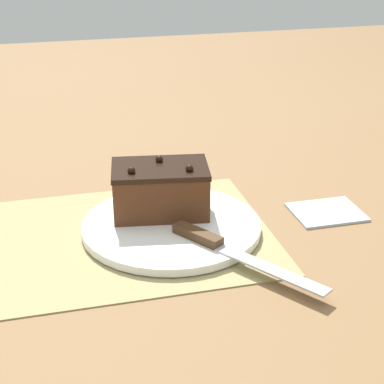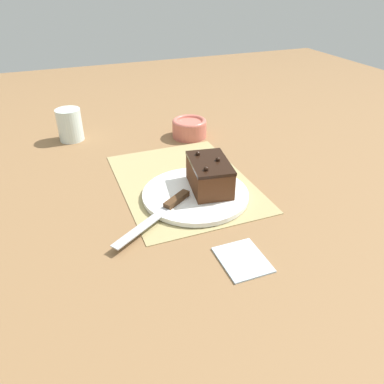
{
  "view_description": "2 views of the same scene",
  "coord_description": "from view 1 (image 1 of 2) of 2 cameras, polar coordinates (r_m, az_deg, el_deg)",
  "views": [
    {
      "loc": [
        0.1,
        0.84,
        0.46
      ],
      "look_at": [
        -0.11,
        0.03,
        0.08
      ],
      "focal_mm": 60.0,
      "sensor_mm": 36.0,
      "label": 1
    },
    {
      "loc": [
        -0.84,
        0.3,
        0.51
      ],
      "look_at": [
        -0.11,
        0.02,
        0.03
      ],
      "focal_mm": 35.0,
      "sensor_mm": 36.0,
      "label": 2
    }
  ],
  "objects": [
    {
      "name": "ground_plane",
      "position": [
        0.97,
        -6.74,
        -4.15
      ],
      "size": [
        3.0,
        3.0,
        0.0
      ],
      "primitive_type": "plane",
      "color": "olive"
    },
    {
      "name": "placemat_woven",
      "position": [
        0.96,
        -6.75,
        -4.05
      ],
      "size": [
        0.46,
        0.34,
        0.0
      ],
      "primitive_type": "cube",
      "color": "tan",
      "rests_on": "ground_plane"
    },
    {
      "name": "cake_plate",
      "position": [
        0.98,
        -1.9,
        -2.96
      ],
      "size": [
        0.27,
        0.27,
        0.01
      ],
      "color": "white",
      "rests_on": "placemat_woven"
    },
    {
      "name": "chocolate_cake",
      "position": [
        0.99,
        -2.83,
        0.25
      ],
      "size": [
        0.16,
        0.12,
        0.09
      ],
      "rotation": [
        0.0,
        0.0,
        -0.16
      ],
      "color": "#512D19",
      "rests_on": "cake_plate"
    },
    {
      "name": "serving_knife",
      "position": [
        0.9,
        2.57,
        -4.8
      ],
      "size": [
        0.16,
        0.22,
        0.01
      ],
      "rotation": [
        0.0,
        0.0,
        0.59
      ],
      "color": "#472D19",
      "rests_on": "cake_plate"
    },
    {
      "name": "folded_napkin",
      "position": [
        1.05,
        11.89,
        -1.68
      ],
      "size": [
        0.11,
        0.09,
        0.01
      ],
      "primitive_type": "cube",
      "color": "silver",
      "rests_on": "ground_plane"
    }
  ]
}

